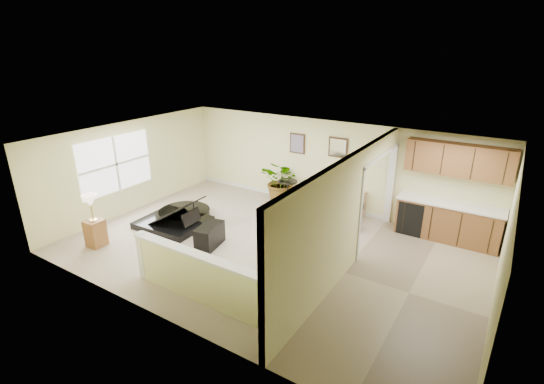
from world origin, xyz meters
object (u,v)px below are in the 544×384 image
Objects in this scene: accent_table at (288,190)px; lamp_stand at (94,225)px; piano at (175,200)px; small_plant at (356,223)px; loveseat at (332,201)px; palm_plant at (282,182)px; piano_bench at (210,236)px.

accent_table is 5.08m from lamp_stand.
piano is 4.07× the size of small_plant.
loveseat reaches higher than accent_table.
palm_plant is (-0.34, 0.26, 0.12)m from accent_table.
piano_bench reaches higher than small_plant.
piano is 1.59× the size of palm_plant.
small_plant is 6.25m from lamp_stand.
palm_plant is (-1.61, -0.01, 0.28)m from loveseat.
loveseat is 1.30m from accent_table.
loveseat is (1.61, 3.26, 0.09)m from piano_bench.
palm_plant is at bearing 64.13° from lamp_stand.
loveseat is at bearing 144.96° from small_plant.
loveseat is (3.17, 2.77, -0.29)m from piano.
accent_table is at bearing 83.47° from piano_bench.
piano is at bearing -133.63° from loveseat.
accent_table is at bearing 170.02° from small_plant.
piano reaches higher than palm_plant.
loveseat reaches higher than small_plant.
palm_plant is at bearing 90.02° from piano_bench.
accent_table is at bearing 59.36° from lamp_stand.
piano_bench is at bearing -89.98° from palm_plant.
accent_table is 0.45m from palm_plant.
loveseat is at bearing 63.76° from piano_bench.
small_plant is at bearing 24.04° from piano.
piano_bench is 3.01m from accent_table.
piano is at bearing -152.97° from small_plant.
small_plant is (0.95, -0.67, -0.14)m from loveseat.
piano_bench is at bearing -111.01° from loveseat.
lamp_stand is at bearing -148.27° from piano_bench.
small_plant is at bearing 39.64° from lamp_stand.
piano is 2.59× the size of piano_bench.
small_plant is 0.40× the size of lamp_stand.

